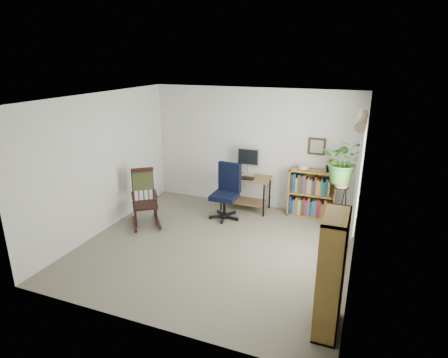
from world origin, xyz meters
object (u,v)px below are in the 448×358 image
at_px(desk, 246,193).
at_px(low_bookshelf, 312,194).
at_px(rocking_chair, 144,198).
at_px(tall_bookshelf, 331,274).
at_px(office_chair, 224,192).

relative_size(desk, low_bookshelf, 1.03).
xyz_separation_m(rocking_chair, tall_bookshelf, (3.44, -1.63, 0.18)).
bearing_deg(tall_bookshelf, office_chair, 132.37).
xyz_separation_m(low_bookshelf, tall_bookshelf, (0.67, -3.11, 0.24)).
bearing_deg(rocking_chair, tall_bookshelf, -62.52).
bearing_deg(low_bookshelf, office_chair, -155.31).
distance_m(office_chair, tall_bookshelf, 3.26).
relative_size(low_bookshelf, tall_bookshelf, 0.66).
bearing_deg(desk, office_chair, -111.72).
bearing_deg(tall_bookshelf, desk, 123.33).
relative_size(desk, rocking_chair, 0.91).
xyz_separation_m(office_chair, rocking_chair, (-1.25, -0.78, -0.01)).
distance_m(office_chair, low_bookshelf, 1.68).
bearing_deg(rocking_chair, low_bookshelf, -9.15).
height_order(low_bookshelf, tall_bookshelf, tall_bookshelf).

